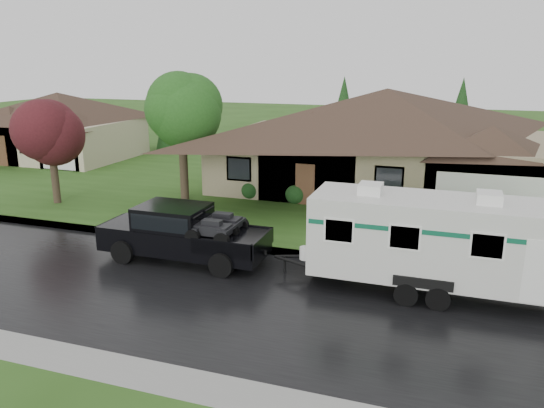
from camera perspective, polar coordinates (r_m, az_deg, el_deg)
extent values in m
plane|color=#2B5019|center=(18.61, -0.22, -7.79)|extent=(140.00, 140.00, 0.00)
cube|color=black|center=(16.90, -2.47, -10.29)|extent=(140.00, 8.00, 0.01)
cube|color=gray|center=(20.57, 1.84, -5.26)|extent=(140.00, 0.50, 0.15)
cube|color=#2B5019|center=(32.49, 8.47, 2.31)|extent=(140.00, 26.00, 0.15)
cube|color=gray|center=(30.91, 11.89, 4.46)|extent=(18.00, 10.00, 3.00)
pyramid|color=#3A291F|center=(30.43, 12.32, 12.06)|extent=(19.44, 10.80, 2.60)
cube|color=gray|center=(27.85, 22.15, 2.15)|extent=(5.76, 4.00, 2.70)
cube|color=#C1B18F|center=(42.78, -21.69, 6.53)|extent=(10.00, 8.00, 2.80)
pyramid|color=#3A291F|center=(42.46, -22.15, 11.06)|extent=(10.80, 8.64, 2.00)
cube|color=#C1B18F|center=(39.38, -20.19, 5.79)|extent=(3.20, 4.00, 2.52)
cylinder|color=#382B1E|center=(28.13, -9.46, 3.46)|extent=(0.44, 0.44, 2.94)
sphere|color=#2C6821|center=(27.66, -9.75, 10.00)|extent=(4.06, 4.06, 4.06)
cylinder|color=#382B1E|center=(29.26, -22.28, 2.31)|extent=(0.38, 0.38, 2.27)
sphere|color=#50191E|center=(28.85, -22.78, 7.13)|extent=(3.14, 3.14, 3.14)
sphere|color=#143814|center=(28.13, -2.30, 1.64)|extent=(1.00, 1.00, 1.00)
sphere|color=#143814|center=(27.35, 2.63, 1.23)|extent=(1.00, 1.00, 1.00)
sphere|color=#143814|center=(26.78, 7.81, 0.79)|extent=(1.00, 1.00, 1.00)
sphere|color=#143814|center=(26.43, 13.17, 0.34)|extent=(1.00, 1.00, 1.00)
sphere|color=#143814|center=(26.33, 18.62, -0.13)|extent=(1.00, 1.00, 1.00)
sphere|color=#143814|center=(26.47, 24.06, -0.60)|extent=(1.00, 1.00, 1.00)
cube|color=black|center=(20.07, -9.46, -3.76)|extent=(6.26, 2.09, 0.90)
cube|color=black|center=(21.14, -14.99, -2.30)|extent=(1.67, 2.03, 0.37)
cube|color=black|center=(20.02, -10.61, -1.45)|extent=(2.50, 1.96, 0.94)
cube|color=black|center=(20.01, -10.62, -1.31)|extent=(2.30, 2.00, 0.57)
cube|color=black|center=(19.18, -4.24, -3.85)|extent=(2.30, 1.98, 0.06)
cylinder|color=black|center=(20.38, -15.71, -4.97)|extent=(0.88, 0.33, 0.88)
cylinder|color=black|center=(21.98, -12.73, -3.27)|extent=(0.88, 0.33, 0.88)
cylinder|color=black|center=(18.51, -5.45, -6.53)|extent=(0.88, 0.33, 0.88)
cylinder|color=black|center=(20.26, -3.08, -4.51)|extent=(0.88, 0.33, 0.88)
cube|color=silver|center=(17.51, 16.42, -3.48)|extent=(7.30, 2.50, 2.56)
cube|color=black|center=(18.01, 16.07, -7.80)|extent=(7.72, 1.25, 0.15)
cube|color=#0C5539|center=(17.35, 16.55, -1.72)|extent=(7.16, 2.52, 0.15)
cube|color=white|center=(17.27, 10.56, 1.63)|extent=(0.73, 0.83, 0.33)
cube|color=white|center=(17.15, 22.34, 0.63)|extent=(0.73, 0.83, 0.33)
cylinder|color=black|center=(16.92, 14.21, -9.40)|extent=(0.73, 0.25, 0.73)
cylinder|color=black|center=(19.19, 14.87, -6.42)|extent=(0.73, 0.25, 0.73)
cylinder|color=black|center=(16.90, 17.42, -9.69)|extent=(0.73, 0.25, 0.73)
cylinder|color=black|center=(19.17, 17.68, -6.67)|extent=(0.73, 0.25, 0.73)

